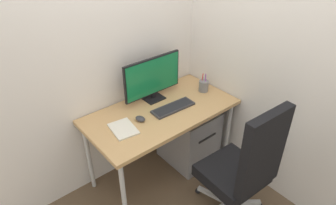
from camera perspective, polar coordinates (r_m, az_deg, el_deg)
The scene contains 11 objects.
ground_plane at distance 3.01m, azimuth -1.12°, elevation -13.36°, with size 8.00×8.00×0.00m, color brown.
wall_back at distance 2.52m, azimuth -6.91°, elevation 14.69°, with size 3.08×0.04×2.80m, color white.
wall_side_right at distance 2.54m, azimuth 14.82°, elevation 14.03°, with size 0.04×2.45×2.80m, color white.
desk at distance 2.56m, azimuth -1.29°, elevation -2.59°, with size 1.30×0.67×0.75m.
office_chair at distance 2.33m, azimuth 14.42°, elevation -11.99°, with size 0.58×0.60×1.12m.
filing_cabinet at distance 2.99m, azimuth 3.96°, elevation -6.26°, with size 0.44×0.50×0.58m.
monitor at distance 2.58m, azimuth -2.96°, elevation 4.83°, with size 0.58×0.14×0.40m.
keyboard at distance 2.54m, azimuth 0.99°, elevation -0.98°, with size 0.40×0.15×0.02m.
mouse at distance 2.40m, azimuth -5.36°, elevation -3.13°, with size 0.06×0.09×0.04m, color #333338.
pen_holder at distance 2.80m, azimuth 6.81°, elevation 3.24°, with size 0.09×0.09×0.18m.
notebook at distance 2.33m, azimuth -8.61°, elevation -5.04°, with size 0.17×0.24×0.01m, color silver.
Camera 1 is at (-1.30, -1.65, 2.15)m, focal length 31.65 mm.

